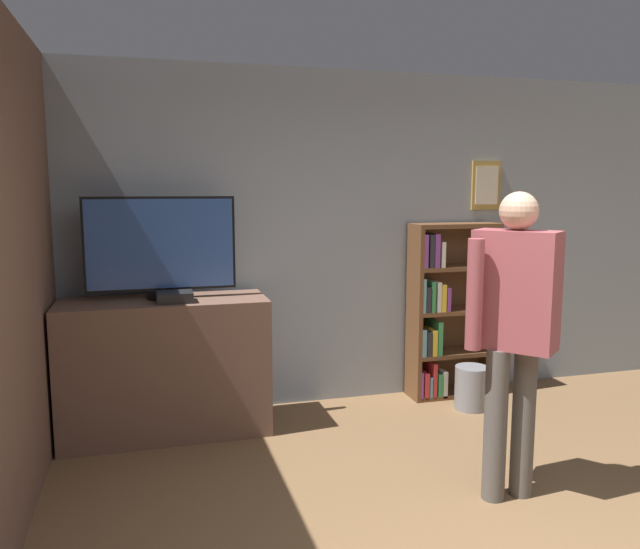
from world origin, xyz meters
TOP-DOWN VIEW (x-y plane):
  - wall_back at (0.00, 2.87)m, footprint 6.48×0.09m
  - wall_side_brick at (-2.27, 1.42)m, footprint 0.06×4.44m
  - tv_ledge at (-1.49, 2.47)m, footprint 1.46×0.57m
  - television at (-1.49, 2.52)m, footprint 1.05×0.22m
  - game_console at (-1.41, 2.36)m, footprint 0.24×0.20m
  - bookshelf at (0.82, 2.69)m, footprint 0.75×0.28m
  - person at (0.37, 0.97)m, footprint 0.59×0.48m
  - waste_bin at (0.89, 2.32)m, footprint 0.27×0.27m

SIDE VIEW (x-z plane):
  - waste_bin at x=0.89m, z-range 0.00..0.35m
  - tv_ledge at x=-1.49m, z-range 0.00..0.98m
  - bookshelf at x=0.82m, z-range -0.02..1.45m
  - game_console at x=-1.41m, z-range 0.98..1.06m
  - person at x=0.37m, z-range 0.17..1.92m
  - wall_side_brick at x=-2.27m, z-range 0.00..2.70m
  - wall_back at x=0.00m, z-range 0.00..2.70m
  - television at x=-1.49m, z-range 1.00..1.72m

